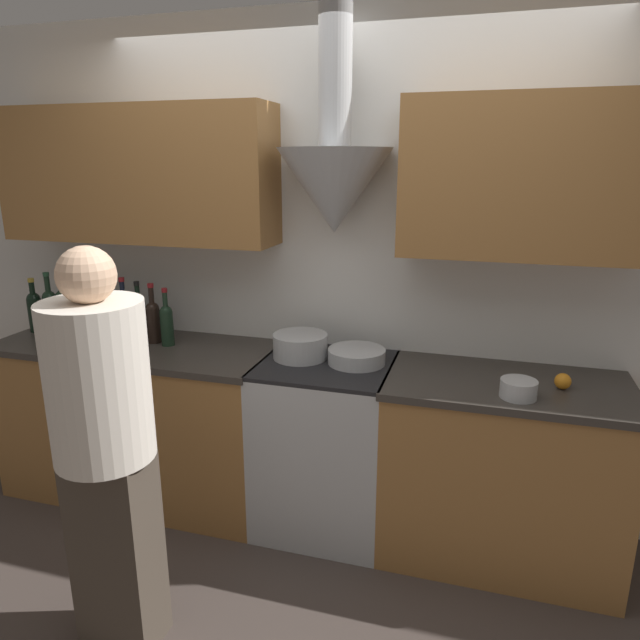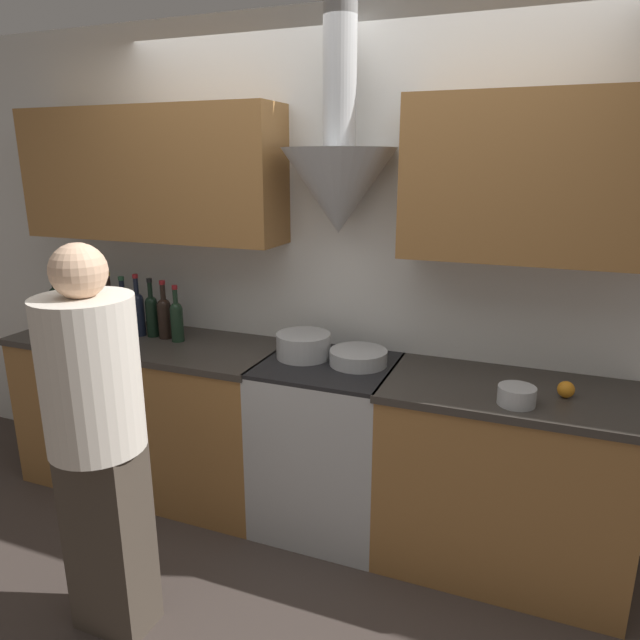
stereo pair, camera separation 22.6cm
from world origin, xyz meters
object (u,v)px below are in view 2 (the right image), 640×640
Objects in this scene: wine_bottle_5 at (124,310)px; saucepan at (517,396)px; wine_bottle_8 at (165,316)px; stove_range at (327,444)px; wine_bottle_4 at (110,307)px; wine_bottle_3 at (94,306)px; wine_bottle_0 at (57,303)px; orange_fruit at (566,389)px; wine_bottle_1 at (71,303)px; wine_bottle_2 at (83,304)px; person_foreground_left at (97,433)px; wine_bottle_9 at (177,319)px; wine_bottle_6 at (138,311)px; mixing_bowl at (358,357)px; wine_bottle_7 at (152,313)px; stock_pot at (303,345)px.

wine_bottle_5 reaches higher than saucepan.
saucepan is at bearing -7.09° from wine_bottle_8.
stove_range is 5.86× the size of saucepan.
wine_bottle_3 is at bearing -166.77° from wine_bottle_4.
wine_bottle_0 reaches higher than orange_fruit.
orange_fruit is (2.10, -0.08, -0.10)m from wine_bottle_8.
orange_fruit is (2.88, -0.07, -0.10)m from wine_bottle_0.
stove_range is 1.78m from wine_bottle_1.
stove_range is 1.51m from wine_bottle_4.
person_foreground_left is (1.02, -1.03, -0.17)m from wine_bottle_2.
wine_bottle_9 is at bearing -2.22° from wine_bottle_2.
wine_bottle_3 reaches higher than orange_fruit.
wine_bottle_6 reaches higher than saucepan.
wine_bottle_4 is 1.06× the size of wine_bottle_8.
wine_bottle_8 is at bearing -0.06° from wine_bottle_2.
saucepan is 0.10× the size of person_foreground_left.
person_foreground_left is at bearing -150.27° from orange_fruit.
wine_bottle_3 reaches higher than wine_bottle_1.
person_foreground_left reaches higher than mixing_bowl.
person_foreground_left is at bearing -63.27° from wine_bottle_7.
wine_bottle_9 is at bearing -3.87° from wine_bottle_5.
wine_bottle_1 is 1.25× the size of mixing_bowl.
wine_bottle_6 reaches higher than stock_pot.
wine_bottle_5 is (0.10, -0.00, -0.01)m from wine_bottle_4.
orange_fruit is at bearing -2.25° from wine_bottle_8.
wine_bottle_4 reaches higher than wine_bottle_8.
wine_bottle_5 is 1.17× the size of mixing_bowl.
wine_bottle_5 is (0.50, 0.01, 0.00)m from wine_bottle_0.
saucepan is at bearing -5.20° from wine_bottle_3.
wine_bottle_2 is 2.68m from orange_fruit.
wine_bottle_7 is (0.59, 0.00, -0.01)m from wine_bottle_1.
wine_bottle_5 is (0.40, -0.00, -0.01)m from wine_bottle_1.
wine_bottle_5 is 2.16× the size of saucepan.
stock_pot is at bearing -0.67° from wine_bottle_2.
wine_bottle_2 is at bearing 178.04° from wine_bottle_6.
person_foreground_left is at bearing -47.90° from wine_bottle_3.
wine_bottle_6 reaches higher than wine_bottle_9.
wine_bottle_9 is at bearing -0.61° from wine_bottle_3.
wine_bottle_8 is (0.38, -0.00, -0.01)m from wine_bottle_4.
wine_bottle_1 reaches higher than wine_bottle_0.
wine_bottle_1 is 1.07× the size of wine_bottle_5.
wine_bottle_5 is at bearing 178.02° from orange_fruit.
stock_pot is at bearing 176.93° from orange_fruit.
wine_bottle_6 reaches higher than mixing_bowl.
wine_bottle_8 is at bearing -0.52° from wine_bottle_4.
wine_bottle_2 is at bearing 179.94° from wine_bottle_8.
wine_bottle_5 is 1.05× the size of wine_bottle_9.
saucepan is (-0.19, -0.15, 0.00)m from orange_fruit.
wine_bottle_3 is 0.31m from wine_bottle_6.
wine_bottle_3 is (-1.48, 0.04, 0.59)m from stove_range.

